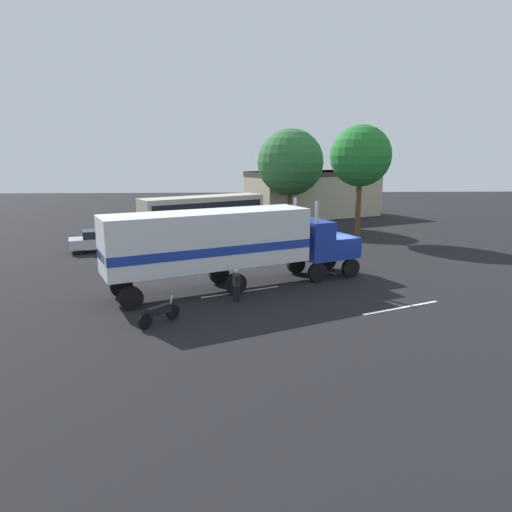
{
  "coord_description": "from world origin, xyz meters",
  "views": [
    {
      "loc": [
        -5.78,
        -26.28,
        6.94
      ],
      "look_at": [
        -4.69,
        -2.18,
        1.6
      ],
      "focal_mm": 32.3,
      "sensor_mm": 36.0,
      "label": 1
    }
  ],
  "objects_px": {
    "person_bystander": "(236,284)",
    "parked_car": "(100,240)",
    "motorcycle": "(160,313)",
    "tree_center": "(361,156)",
    "parked_bus": "(203,212)",
    "semi_truck": "(229,242)",
    "tree_left": "(290,162)"
  },
  "relations": [
    {
      "from": "parked_bus",
      "to": "tree_left",
      "type": "height_order",
      "value": "tree_left"
    },
    {
      "from": "motorcycle",
      "to": "tree_left",
      "type": "distance_m",
      "value": 28.87
    },
    {
      "from": "person_bystander",
      "to": "tree_center",
      "type": "relative_size",
      "value": 0.17
    },
    {
      "from": "semi_truck",
      "to": "tree_left",
      "type": "height_order",
      "value": "tree_left"
    },
    {
      "from": "person_bystander",
      "to": "parked_car",
      "type": "xyz_separation_m",
      "value": [
        -9.91,
        12.45,
        -0.09
      ]
    },
    {
      "from": "semi_truck",
      "to": "motorcycle",
      "type": "bearing_deg",
      "value": -118.99
    },
    {
      "from": "person_bystander",
      "to": "parked_bus",
      "type": "distance_m",
      "value": 19.18
    },
    {
      "from": "tree_center",
      "to": "parked_car",
      "type": "bearing_deg",
      "value": -167.5
    },
    {
      "from": "semi_truck",
      "to": "tree_center",
      "type": "xyz_separation_m",
      "value": [
        10.64,
        14.6,
        4.27
      ]
    },
    {
      "from": "parked_bus",
      "to": "motorcycle",
      "type": "height_order",
      "value": "parked_bus"
    },
    {
      "from": "semi_truck",
      "to": "person_bystander",
      "type": "xyz_separation_m",
      "value": [
        0.38,
        -2.33,
        -1.63
      ]
    },
    {
      "from": "parked_bus",
      "to": "tree_center",
      "type": "distance_m",
      "value": 14.07
    },
    {
      "from": "semi_truck",
      "to": "person_bystander",
      "type": "height_order",
      "value": "semi_truck"
    },
    {
      "from": "parked_bus",
      "to": "parked_car",
      "type": "bearing_deg",
      "value": -137.48
    },
    {
      "from": "parked_car",
      "to": "tree_center",
      "type": "height_order",
      "value": "tree_center"
    },
    {
      "from": "parked_bus",
      "to": "parked_car",
      "type": "height_order",
      "value": "parked_bus"
    },
    {
      "from": "tree_left",
      "to": "motorcycle",
      "type": "bearing_deg",
      "value": -107.63
    },
    {
      "from": "tree_left",
      "to": "person_bystander",
      "type": "bearing_deg",
      "value": -102.49
    },
    {
      "from": "semi_truck",
      "to": "tree_center",
      "type": "bearing_deg",
      "value": 53.92
    },
    {
      "from": "tree_left",
      "to": "parked_car",
      "type": "bearing_deg",
      "value": -142.45
    },
    {
      "from": "parked_bus",
      "to": "motorcycle",
      "type": "distance_m",
      "value": 21.79
    },
    {
      "from": "person_bystander",
      "to": "parked_bus",
      "type": "bearing_deg",
      "value": 98.52
    },
    {
      "from": "tree_left",
      "to": "tree_center",
      "type": "xyz_separation_m",
      "value": [
        4.9,
        -7.26,
        0.62
      ]
    },
    {
      "from": "person_bystander",
      "to": "motorcycle",
      "type": "height_order",
      "value": "person_bystander"
    },
    {
      "from": "tree_left",
      "to": "tree_center",
      "type": "distance_m",
      "value": 8.78
    },
    {
      "from": "motorcycle",
      "to": "parked_bus",
      "type": "bearing_deg",
      "value": 89.01
    },
    {
      "from": "semi_truck",
      "to": "parked_bus",
      "type": "bearing_deg",
      "value": 98.42
    },
    {
      "from": "parked_bus",
      "to": "parked_car",
      "type": "distance_m",
      "value": 9.68
    },
    {
      "from": "tree_left",
      "to": "semi_truck",
      "type": "bearing_deg",
      "value": -104.71
    },
    {
      "from": "semi_truck",
      "to": "tree_left",
      "type": "xyz_separation_m",
      "value": [
        5.74,
        21.86,
        3.65
      ]
    },
    {
      "from": "motorcycle",
      "to": "tree_center",
      "type": "relative_size",
      "value": 0.17
    },
    {
      "from": "parked_bus",
      "to": "tree_left",
      "type": "relative_size",
      "value": 1.14
    }
  ]
}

